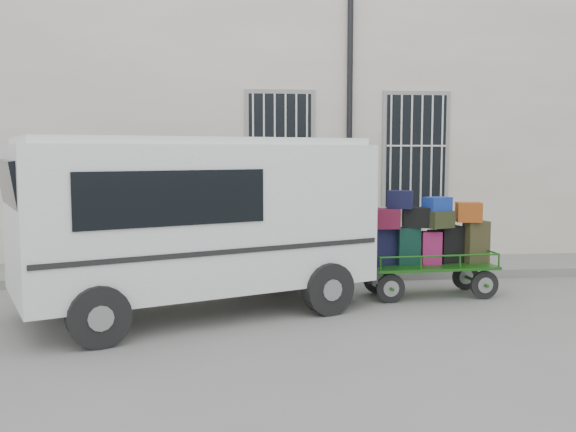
# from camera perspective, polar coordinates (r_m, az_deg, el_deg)

# --- Properties ---
(ground) EXTENTS (80.00, 80.00, 0.00)m
(ground) POSITION_cam_1_polar(r_m,az_deg,el_deg) (9.80, 3.41, -7.52)
(ground) COLOR slate
(ground) RESTS_ON ground
(building) EXTENTS (24.00, 5.15, 6.00)m
(building) POSITION_cam_1_polar(r_m,az_deg,el_deg) (15.00, -0.16, 8.63)
(building) COLOR beige
(building) RESTS_ON ground
(sidewalk) EXTENTS (24.00, 1.70, 0.15)m
(sidewalk) POSITION_cam_1_polar(r_m,az_deg,el_deg) (11.91, 1.59, -4.76)
(sidewalk) COLOR gray
(sidewalk) RESTS_ON ground
(luggage_cart) EXTENTS (2.31, 0.98, 1.66)m
(luggage_cart) POSITION_cam_1_polar(r_m,az_deg,el_deg) (10.18, 12.35, -2.31)
(luggage_cart) COLOR black
(luggage_cart) RESTS_ON ground
(van) EXTENTS (5.20, 3.67, 2.44)m
(van) POSITION_cam_1_polar(r_m,az_deg,el_deg) (8.95, -8.30, 0.22)
(van) COLOR white
(van) RESTS_ON ground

